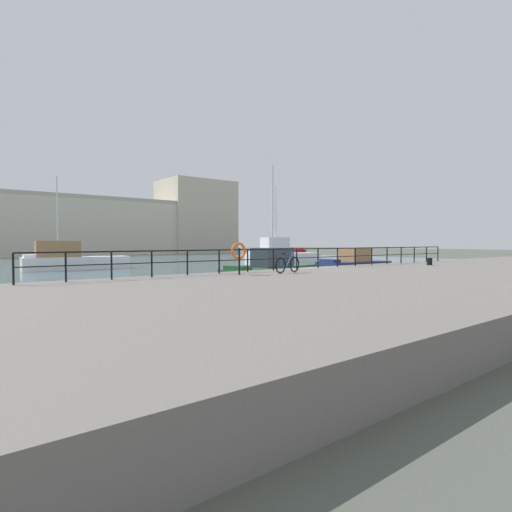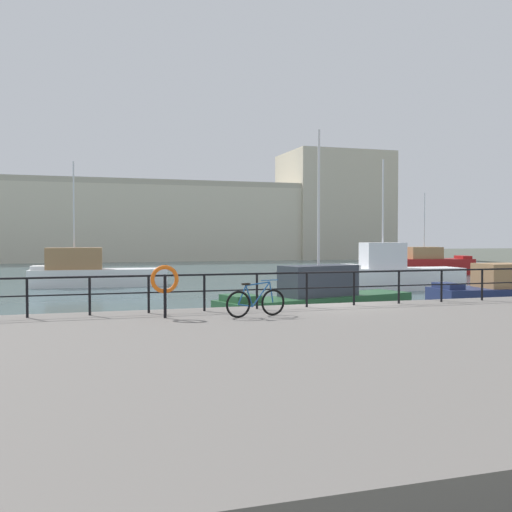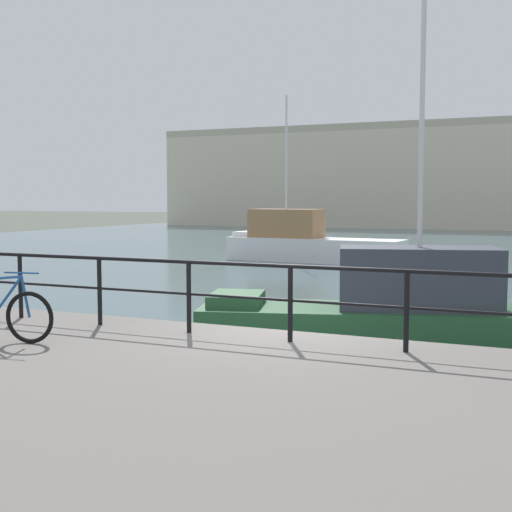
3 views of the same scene
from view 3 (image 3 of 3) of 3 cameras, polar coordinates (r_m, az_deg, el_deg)
name	(u,v)px [view 3 (image 3 of 3)]	position (r m, az deg, el deg)	size (l,w,h in m)	color
ground_plane	(282,390)	(10.56, 2.21, -11.15)	(240.00, 240.00, 0.00)	#4C5147
water_basin	(480,251)	(39.93, 18.25, 0.40)	(80.00, 60.00, 0.01)	#476066
moored_harbor_tender	(414,311)	(13.91, 13.08, -4.52)	(8.84, 4.21, 7.29)	#23512D
moored_cabin_cruiser	(306,242)	(31.84, 4.21, 1.16)	(8.42, 2.66, 7.72)	white
quay_railing	(238,286)	(9.70, -1.53, -2.52)	(27.22, 0.07, 1.08)	black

